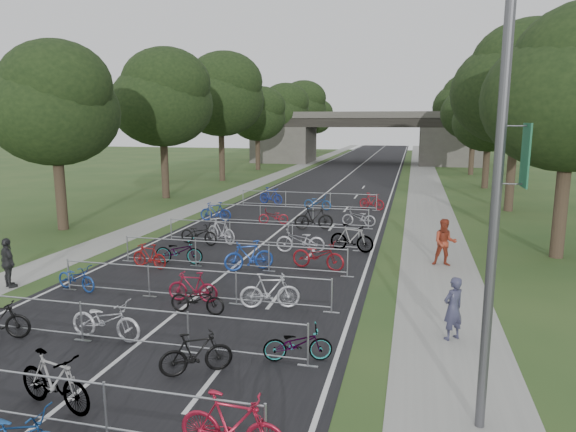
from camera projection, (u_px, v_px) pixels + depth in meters
The scene contains 55 objects.
ground at pixel (37, 425), 9.90m from camera, with size 200.00×200.00×0.00m, color #2C4A20.
road at pixel (351, 173), 57.66m from camera, with size 11.00×140.00×0.01m, color black.
sidewalk_right at pixel (424, 175), 55.78m from camera, with size 3.00×140.00×0.01m, color gray.
sidewalk_left at pixel (286, 172), 59.41m from camera, with size 2.00×140.00×0.01m, color gray.
lane_markings at pixel (351, 174), 57.66m from camera, with size 0.12×140.00×0.00m, color silver.
overpass_bridge at pixel (364, 138), 71.34m from camera, with size 31.00×8.00×7.05m.
lamppost at pixel (497, 207), 9.08m from camera, with size 0.61×0.65×8.21m.
tree_left_0 at pixel (54, 107), 26.60m from camera, with size 6.72×6.72×10.25m.
tree_right_0 at pixel (575, 93), 20.79m from camera, with size 7.17×7.17×10.93m.
tree_left_1 at pixel (163, 100), 37.91m from camera, with size 7.56×7.56×11.53m.
tree_right_1 at pixel (520, 87), 32.07m from camera, with size 8.18×8.18×12.47m.
tree_left_2 at pixel (221, 97), 49.22m from camera, with size 8.40×8.40×12.81m.
tree_right_2 at pixel (491, 119), 43.89m from camera, with size 6.16×6.16×9.39m.
tree_left_3 at pixel (258, 115), 60.98m from camera, with size 6.72×6.72×10.25m.
tree_right_3 at pixel (476, 111), 55.17m from camera, with size 7.17×7.17×10.93m.
tree_left_4 at pixel (283, 110), 72.30m from camera, with size 7.56×7.56×11.53m.
tree_right_4 at pixel (466, 105), 66.46m from camera, with size 8.18×8.18×12.47m.
tree_left_5 at pixel (301, 107), 83.61m from camera, with size 8.40×8.40×12.81m.
tree_right_5 at pixel (458, 120), 78.27m from camera, with size 6.16×6.16×9.39m.
tree_left_6 at pixel (315, 117), 95.37m from camera, with size 6.72×6.72×10.25m.
tree_right_6 at pixel (453, 115), 89.56m from camera, with size 7.17×7.17×10.93m.
barrier_row_0 at pixel (35, 399), 9.80m from camera, with size 9.70×0.08×1.10m.
barrier_row_1 at pixel (133, 327), 13.24m from camera, with size 9.70×0.08×1.10m.
barrier_row_2 at pixel (192, 285), 16.68m from camera, with size 9.70×0.08×1.10m.
barrier_row_3 at pixel (232, 255), 20.31m from camera, with size 9.70×0.08×1.10m.
barrier_row_4 at pixel (261, 234), 24.13m from camera, with size 9.70×0.08×1.10m.
barrier_row_5 at pixel (286, 216), 28.90m from camera, with size 9.70×0.08×1.10m.
barrier_row_6 at pixel (308, 200), 34.63m from camera, with size 9.70×0.08×1.10m.
bike_1 at pixel (54, 381), 10.36m from camera, with size 0.57×2.02×1.21m, color #9DA0A4.
bike_3 at pixel (233, 426), 8.86m from camera, with size 0.56×1.99×1.20m, color maroon.
bike_5 at pixel (106, 320), 13.68m from camera, with size 0.73×2.09×1.10m, color #B9BAC1.
bike_6 at pixel (196, 354), 11.80m from camera, with size 0.48×1.70×1.02m, color black.
bike_7 at pixel (298, 344), 12.48m from camera, with size 0.59×1.69×0.89m, color #9DA0A4.
bike_8 at pixel (76, 278), 17.70m from camera, with size 0.60×1.73×0.91m, color navy.
bike_9 at pixel (193, 287), 16.56m from camera, with size 0.47×1.68×1.01m, color maroon.
bike_10 at pixel (197, 299), 15.56m from camera, with size 0.61×1.74×0.91m, color black.
bike_11 at pixel (270, 291), 15.97m from camera, with size 0.53×1.89×1.14m, color #B0B1B8.
bike_12 at pixel (149, 256), 20.39m from camera, with size 0.47×1.65×0.99m, color maroon.
bike_13 at pixel (179, 251), 21.01m from camera, with size 0.70×2.01×1.06m, color #9DA0A4.
bike_14 at pixel (249, 256), 20.06m from camera, with size 0.56×1.98×1.19m, color #1C409D.
bike_15 at pixel (318, 255), 20.21m from camera, with size 0.76×2.17×1.14m, color maroon.
bike_16 at pixel (199, 234), 24.34m from camera, with size 0.70×2.01×1.05m, color black.
bike_17 at pixel (221, 231), 24.57m from camera, with size 0.57×2.02×1.21m, color #B6B7BE.
bike_18 at pixel (300, 240), 22.78m from camera, with size 0.76×2.17×1.14m, color #A5A5AD.
bike_19 at pixel (352, 238), 23.00m from camera, with size 0.58×2.05×1.23m, color #9DA0A4.
bike_20 at pixel (216, 212), 30.02m from camera, with size 0.53×1.89×1.13m, color navy.
bike_21 at pixel (273, 217), 29.16m from camera, with size 0.59×1.69×0.89m, color maroon.
bike_22 at pixel (314, 218), 27.71m from camera, with size 0.59×2.10×1.26m, color black.
bike_23 at pixel (359, 217), 28.60m from camera, with size 0.66×1.88×0.99m, color #9F9FA6.
bike_25 at pixel (271, 196), 36.06m from camera, with size 0.56×2.00×1.20m, color navy.
bike_26 at pixel (318, 202), 33.99m from camera, with size 0.66×1.90×1.00m, color navy.
bike_27 at pixel (372, 202), 33.90m from camera, with size 0.52×1.85×1.11m, color maroon.
pedestrian_a at pixel (453, 309), 13.64m from camera, with size 0.63×0.42×1.74m, color #33334C.
pedestrian_b at pixel (445, 243), 20.66m from camera, with size 0.93×0.73×1.92m, color #953520.
pedestrian_c at pixel (8, 263), 17.94m from camera, with size 1.04×0.43×1.77m, color #262628.
Camera 1 is at (6.85, -7.59, 5.78)m, focal length 32.00 mm.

